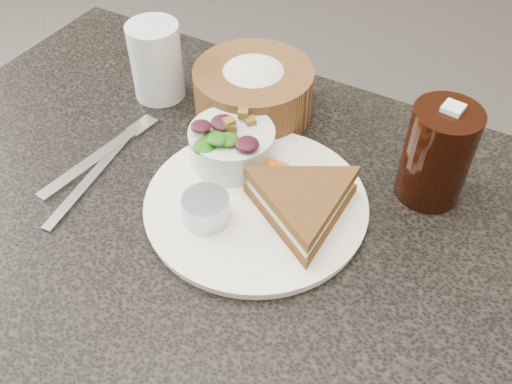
{
  "coord_description": "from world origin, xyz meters",
  "views": [
    {
      "loc": [
        0.31,
        -0.42,
        1.31
      ],
      "look_at": [
        0.05,
        0.03,
        0.78
      ],
      "focal_mm": 40.0,
      "sensor_mm": 36.0,
      "label": 1
    }
  ],
  "objects_px": {
    "dressing_ramekin": "(206,209)",
    "water_glass": "(156,61)",
    "dinner_plate": "(256,204)",
    "bread_basket": "(253,84)",
    "salad_bowl": "(232,140)",
    "sandwich": "(303,203)",
    "cola_glass": "(438,151)",
    "dining_table": "(223,347)"
  },
  "relations": [
    {
      "from": "dinner_plate",
      "to": "bread_basket",
      "type": "height_order",
      "value": "bread_basket"
    },
    {
      "from": "bread_basket",
      "to": "cola_glass",
      "type": "relative_size",
      "value": 1.23
    },
    {
      "from": "water_glass",
      "to": "dressing_ramekin",
      "type": "bearing_deg",
      "value": -42.59
    },
    {
      "from": "sandwich",
      "to": "cola_glass",
      "type": "relative_size",
      "value": 1.18
    },
    {
      "from": "sandwich",
      "to": "salad_bowl",
      "type": "xyz_separation_m",
      "value": [
        -0.13,
        0.05,
        0.01
      ]
    },
    {
      "from": "dining_table",
      "to": "sandwich",
      "type": "distance_m",
      "value": 0.43
    },
    {
      "from": "salad_bowl",
      "to": "dining_table",
      "type": "bearing_deg",
      "value": -78.62
    },
    {
      "from": "salad_bowl",
      "to": "dressing_ramekin",
      "type": "xyz_separation_m",
      "value": [
        0.03,
        -0.11,
        -0.02
      ]
    },
    {
      "from": "dining_table",
      "to": "dressing_ramekin",
      "type": "relative_size",
      "value": 16.34
    },
    {
      "from": "water_glass",
      "to": "bread_basket",
      "type": "bearing_deg",
      "value": 11.96
    },
    {
      "from": "salad_bowl",
      "to": "dinner_plate",
      "type": "bearing_deg",
      "value": -38.81
    },
    {
      "from": "dressing_ramekin",
      "to": "cola_glass",
      "type": "bearing_deg",
      "value": 40.95
    },
    {
      "from": "dining_table",
      "to": "sandwich",
      "type": "height_order",
      "value": "sandwich"
    },
    {
      "from": "dining_table",
      "to": "bread_basket",
      "type": "relative_size",
      "value": 5.43
    },
    {
      "from": "dressing_ramekin",
      "to": "water_glass",
      "type": "height_order",
      "value": "water_glass"
    },
    {
      "from": "dinner_plate",
      "to": "bread_basket",
      "type": "distance_m",
      "value": 0.21
    },
    {
      "from": "dining_table",
      "to": "salad_bowl",
      "type": "bearing_deg",
      "value": 101.38
    },
    {
      "from": "sandwich",
      "to": "salad_bowl",
      "type": "bearing_deg",
      "value": -169.67
    },
    {
      "from": "sandwich",
      "to": "cola_glass",
      "type": "height_order",
      "value": "cola_glass"
    },
    {
      "from": "salad_bowl",
      "to": "bread_basket",
      "type": "xyz_separation_m",
      "value": [
        -0.04,
        0.12,
        0.0
      ]
    },
    {
      "from": "dressing_ramekin",
      "to": "water_glass",
      "type": "distance_m",
      "value": 0.3
    },
    {
      "from": "bread_basket",
      "to": "water_glass",
      "type": "relative_size",
      "value": 1.49
    },
    {
      "from": "dinner_plate",
      "to": "dressing_ramekin",
      "type": "height_order",
      "value": "dressing_ramekin"
    },
    {
      "from": "dining_table",
      "to": "water_glass",
      "type": "xyz_separation_m",
      "value": [
        -0.21,
        0.18,
        0.44
      ]
    },
    {
      "from": "salad_bowl",
      "to": "water_glass",
      "type": "relative_size",
      "value": 0.97
    },
    {
      "from": "dressing_ramekin",
      "to": "dining_table",
      "type": "bearing_deg",
      "value": 114.13
    },
    {
      "from": "bread_basket",
      "to": "dining_table",
      "type": "bearing_deg",
      "value": -75.82
    },
    {
      "from": "dressing_ramekin",
      "to": "salad_bowl",
      "type": "bearing_deg",
      "value": 104.79
    },
    {
      "from": "sandwich",
      "to": "water_glass",
      "type": "bearing_deg",
      "value": -172.55
    },
    {
      "from": "water_glass",
      "to": "salad_bowl",
      "type": "bearing_deg",
      "value": -25.2
    },
    {
      "from": "dinner_plate",
      "to": "water_glass",
      "type": "distance_m",
      "value": 0.31
    },
    {
      "from": "dinner_plate",
      "to": "sandwich",
      "type": "distance_m",
      "value": 0.07
    },
    {
      "from": "sandwich",
      "to": "dining_table",
      "type": "bearing_deg",
      "value": -132.6
    },
    {
      "from": "sandwich",
      "to": "cola_glass",
      "type": "bearing_deg",
      "value": 77.89
    },
    {
      "from": "dinner_plate",
      "to": "bread_basket",
      "type": "relative_size",
      "value": 1.59
    },
    {
      "from": "dining_table",
      "to": "water_glass",
      "type": "relative_size",
      "value": 8.07
    },
    {
      "from": "dressing_ramekin",
      "to": "water_glass",
      "type": "relative_size",
      "value": 0.49
    },
    {
      "from": "salad_bowl",
      "to": "cola_glass",
      "type": "distance_m",
      "value": 0.27
    },
    {
      "from": "dinner_plate",
      "to": "water_glass",
      "type": "relative_size",
      "value": 2.36
    },
    {
      "from": "dining_table",
      "to": "bread_basket",
      "type": "height_order",
      "value": "bread_basket"
    },
    {
      "from": "bread_basket",
      "to": "cola_glass",
      "type": "distance_m",
      "value": 0.3
    },
    {
      "from": "dining_table",
      "to": "dressing_ramekin",
      "type": "xyz_separation_m",
      "value": [
        0.01,
        -0.03,
        0.41
      ]
    }
  ]
}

